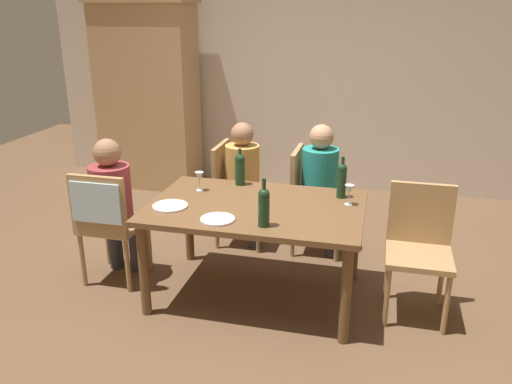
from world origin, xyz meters
TOP-DOWN VIEW (x-y plane):
  - ground_plane at (0.00, 0.00)m, footprint 10.00×10.00m
  - rear_room_partition at (0.00, 2.71)m, footprint 6.40×0.12m
  - armoire_cabinet at (-1.86, 2.26)m, footprint 1.18×0.62m
  - dining_table at (0.00, 0.00)m, footprint 1.53×1.01m
  - chair_far_right at (0.26, 0.89)m, footprint 0.44×0.44m
  - chair_far_left at (-0.43, 0.89)m, footprint 0.44×0.44m
  - chair_left_end at (-1.14, -0.12)m, footprint 0.44×0.46m
  - chair_right_end at (1.14, 0.09)m, footprint 0.44×0.44m
  - person_woman_host at (0.37, 0.89)m, footprint 0.36×0.31m
  - person_man_bearded at (-0.32, 0.89)m, footprint 0.35×0.30m
  - person_man_guest at (-1.14, 0.03)m, footprint 0.31×0.36m
  - wine_bottle_tall_green at (-0.23, 0.41)m, footprint 0.08×0.08m
  - wine_bottle_dark_red at (0.14, -0.35)m, footprint 0.07×0.07m
  - wine_bottle_short_olive at (0.57, 0.31)m, footprint 0.07×0.07m
  - wine_glass_near_left at (-0.50, 0.20)m, footprint 0.07×0.07m
  - wine_glass_centre at (0.64, 0.17)m, footprint 0.07×0.07m
  - dinner_plate_host at (-0.58, -0.18)m, footprint 0.25×0.25m
  - dinner_plate_guest_left at (-0.18, -0.33)m, footprint 0.23×0.23m

SIDE VIEW (x-z plane):
  - ground_plane at x=0.00m, z-range 0.00..0.00m
  - chair_far_right at x=0.26m, z-range 0.07..0.99m
  - chair_far_left at x=-0.43m, z-range 0.07..0.99m
  - chair_right_end at x=1.14m, z-range 0.07..0.99m
  - chair_left_end at x=-1.14m, z-range 0.13..1.05m
  - dining_table at x=0.00m, z-range 0.28..1.01m
  - person_man_bearded at x=-0.32m, z-range 0.09..1.21m
  - person_woman_host at x=0.37m, z-range 0.09..1.23m
  - person_man_guest at x=-1.14m, z-range 0.09..1.23m
  - dinner_plate_host at x=-0.58m, z-range 0.73..0.74m
  - dinner_plate_guest_left at x=-0.18m, z-range 0.73..0.74m
  - wine_glass_near_left at x=-0.50m, z-range 0.76..0.91m
  - wine_glass_centre at x=0.64m, z-range 0.76..0.91m
  - wine_bottle_tall_green at x=-0.23m, z-range 0.72..1.01m
  - wine_bottle_dark_red at x=0.14m, z-range 0.71..1.03m
  - wine_bottle_short_olive at x=0.57m, z-range 0.71..1.03m
  - armoire_cabinet at x=-1.86m, z-range 0.01..2.19m
  - rear_room_partition at x=0.00m, z-range 0.00..2.70m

